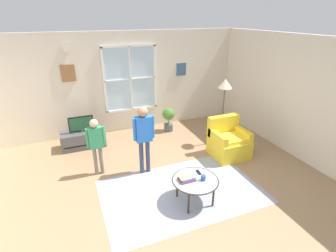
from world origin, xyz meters
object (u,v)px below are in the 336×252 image
Objects in this scene: person_green_shirt at (96,141)px; book_stack at (187,178)px; television at (81,124)px; floor_lamp at (225,90)px; coffee_table at (195,181)px; armchair at (228,142)px; cup at (203,178)px; potted_plant_by_window at (169,117)px; tv_stand at (83,139)px; person_blue_shirt at (144,133)px; remote_near_books at (199,172)px.

book_stack is at bearing -48.52° from person_green_shirt.
television is 3.46m from floor_lamp.
coffee_table is 0.16m from book_stack.
coffee_table is at bearing -20.48° from book_stack.
cup is at bearing -137.77° from armchair.
potted_plant_by_window is at bearing 76.51° from coffee_table.
armchair is 9.37× the size of cup.
tv_stand is at bearing 161.38° from floor_lamp.
person_blue_shirt is at bearing 108.57° from book_stack.
cup is at bearing -101.11° from potted_plant_by_window.
television is 3.45m from armchair.
floor_lamp is (2.14, 0.55, 0.48)m from person_blue_shirt.
armchair is 2.89m from person_green_shirt.
coffee_table is 0.48× the size of floor_lamp.
remote_near_books is 2.79m from potted_plant_by_window.
television is 3.16m from remote_near_books.
remote_near_books is at bearing -57.03° from person_blue_shirt.
armchair reaches higher than potted_plant_by_window.
remote_near_books reaches higher than tv_stand.
person_blue_shirt is (-0.52, 1.19, 0.47)m from coffee_table.
tv_stand is 2.05m from person_blue_shirt.
person_green_shirt is at bearing 133.38° from coffee_table.
armchair reaches higher than television.
person_blue_shirt is 0.86× the size of floor_lamp.
potted_plant_by_window is (1.21, 1.71, -0.49)m from person_blue_shirt.
tv_stand is 0.40m from television.
person_green_shirt is at bearing -175.08° from floor_lamp.
person_blue_shirt reaches higher than tv_stand.
remote_near_books is at bearing -56.96° from television.
book_stack is 0.27m from cup.
book_stack reaches higher than remote_near_books.
coffee_table is 0.15m from cup.
coffee_table is at bearing 153.43° from cup.
floor_lamp is at bearing 49.79° from cup.
television is at bearing 97.69° from person_green_shirt.
person_blue_shirt is at bearing -56.96° from tv_stand.
floor_lamp is at bearing 14.28° from person_blue_shirt.
television is 0.35× the size of floor_lamp.
person_green_shirt is at bearing 161.93° from person_blue_shirt.
tv_stand is at bearing 119.21° from coffee_table.
floor_lamp reaches higher than potted_plant_by_window.
potted_plant_by_window is (-0.75, 1.75, 0.07)m from armchair.
potted_plant_by_window is (2.27, 0.09, 0.19)m from tv_stand.
potted_plant_by_window is (0.58, 2.95, -0.10)m from cup.
tv_stand is 3.34m from cup.
potted_plant_by_window is at bearing 2.17° from tv_stand.
floor_lamp is (1.63, 1.73, 0.95)m from coffee_table.
person_blue_shirt is 1.18× the size of person_green_shirt.
potted_plant_by_window is 0.40× the size of floor_lamp.
cup reaches higher than remote_near_books.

